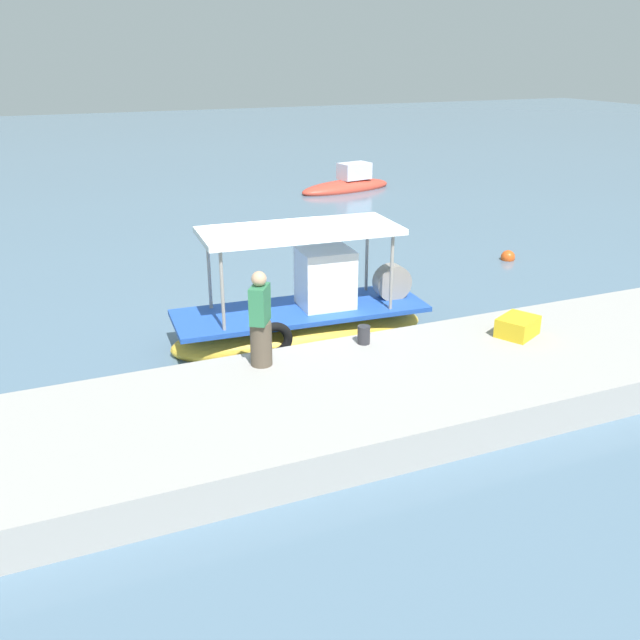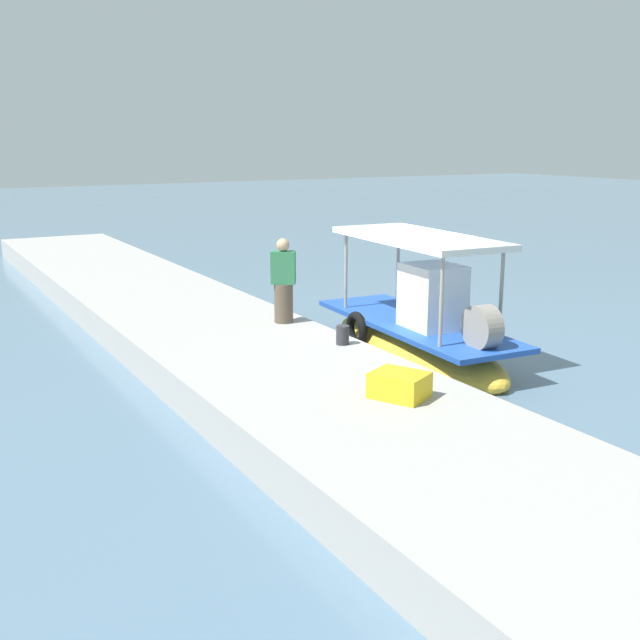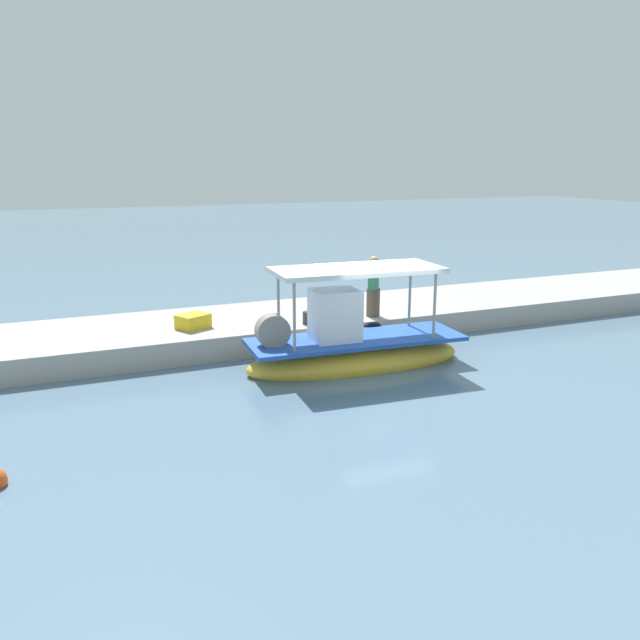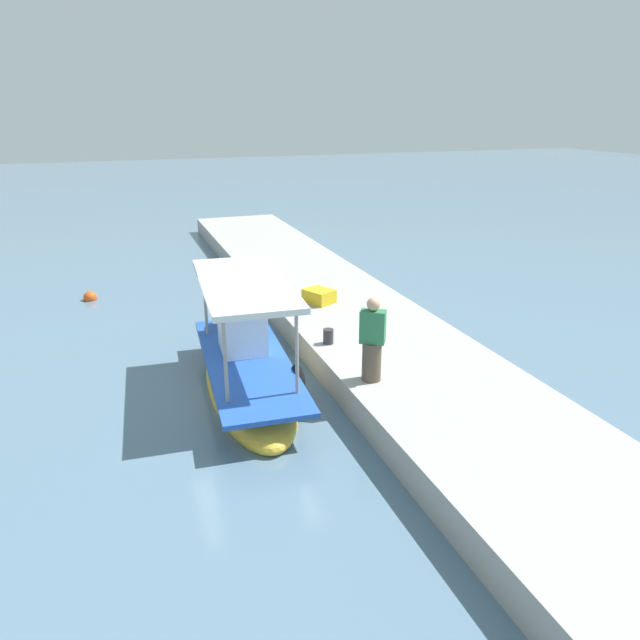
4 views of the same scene
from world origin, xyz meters
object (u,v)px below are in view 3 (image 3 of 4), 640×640
object	(u,v)px
mooring_bollard	(307,318)
cargo_crate	(193,321)
fisherman_near_bollard	(373,289)
main_fishing_boat	(352,348)

from	to	relation	value
mooring_bollard	cargo_crate	bearing A→B (deg)	-15.54
fisherman_near_bollard	mooring_bollard	bearing A→B (deg)	3.93
mooring_bollard	cargo_crate	xyz separation A→B (m)	(2.93, -0.81, 0.01)
fisherman_near_bollard	cargo_crate	bearing A→B (deg)	-7.63
fisherman_near_bollard	mooring_bollard	world-z (taller)	fisherman_near_bollard
fisherman_near_bollard	mooring_bollard	size ratio (longest dim) A/B	4.92
main_fishing_boat	mooring_bollard	size ratio (longest dim) A/B	16.14
mooring_bollard	fisherman_near_bollard	bearing A→B (deg)	-176.07
mooring_bollard	cargo_crate	size ratio (longest dim) A/B	0.45
mooring_bollard	cargo_crate	distance (m)	3.04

